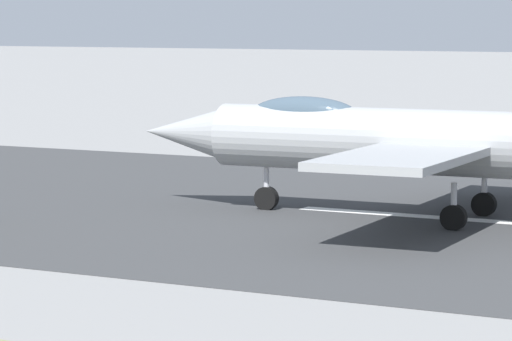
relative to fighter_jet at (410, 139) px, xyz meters
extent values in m
plane|color=gray|center=(-0.37, -0.65, -2.47)|extent=(400.00, 400.00, 0.00)
cube|color=#363739|center=(-0.37, -0.65, -2.46)|extent=(240.00, 26.00, 0.02)
cube|color=white|center=(-0.08, -0.65, -2.45)|extent=(8.00, 0.70, 0.00)
cylinder|color=#979A9C|center=(-0.12, -0.01, -0.07)|extent=(12.94, 2.61, 2.01)
cone|color=#979A9C|center=(7.78, 0.37, -0.07)|extent=(3.04, 1.85, 1.71)
ellipsoid|color=#3F5160|center=(3.50, 0.16, 0.69)|extent=(3.65, 1.27, 1.10)
cube|color=#979A9C|center=(-1.31, 4.07, -0.17)|extent=(3.69, 6.40, 0.24)
cube|color=#979A9C|center=(-0.92, -4.18, -0.17)|extent=(3.69, 6.40, 0.24)
cylinder|color=silver|center=(4.82, 0.23, -1.77)|extent=(0.18, 0.18, 1.40)
cylinder|color=black|center=(4.82, 0.23, -2.09)|extent=(0.77, 0.34, 0.76)
cylinder|color=silver|center=(-1.99, 1.51, -1.77)|extent=(0.18, 0.18, 1.40)
cylinder|color=black|center=(-1.99, 1.51, -2.09)|extent=(0.77, 0.34, 0.76)
cylinder|color=silver|center=(-1.84, -1.69, -1.77)|extent=(0.18, 0.18, 1.40)
cylinder|color=black|center=(-1.84, -1.69, -2.09)|extent=(0.77, 0.34, 0.76)
camera|label=1|loc=(-15.58, 39.57, 3.72)|focal=97.38mm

